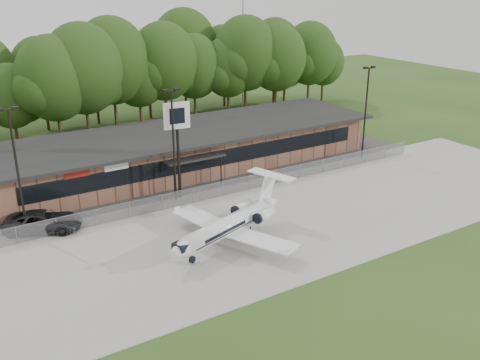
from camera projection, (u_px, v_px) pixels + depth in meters
ground at (340, 262)px, 38.12m from camera, size 160.00×160.00×0.00m
apron at (275, 221)px, 44.46m from camera, size 64.00×18.00×0.08m
parking_lot at (208, 180)px, 53.59m from camera, size 50.00×9.00×0.06m
terminal at (188, 148)px, 56.35m from camera, size 41.00×11.65×4.30m
fence at (231, 187)px, 49.75m from camera, size 46.00×0.04×1.52m
treeline at (123, 73)px, 68.79m from camera, size 72.00×12.00×15.00m
radio_mast at (243, 22)px, 82.63m from camera, size 0.20×0.20×25.00m
light_pole_left at (16, 163)px, 40.20m from camera, size 1.55×0.30×10.23m
light_pole_mid at (173, 137)px, 46.62m from camera, size 1.55×0.30×10.23m
light_pole_right at (366, 106)px, 57.98m from camera, size 1.55×0.30×10.23m
business_jet at (231, 225)px, 40.36m from camera, size 12.60×11.29×4.29m
suv at (43, 221)px, 42.57m from camera, size 6.61×5.17×1.67m
pole_sign at (177, 126)px, 46.82m from camera, size 2.36×0.57×8.95m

